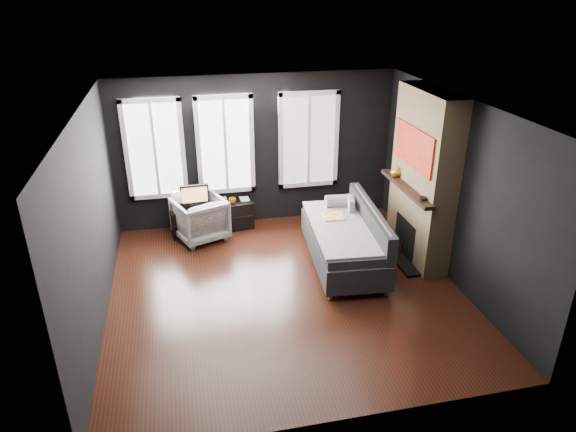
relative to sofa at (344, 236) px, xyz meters
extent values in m
plane|color=black|center=(-1.06, -0.60, -0.47)|extent=(5.00, 5.00, 0.00)
plane|color=white|center=(-1.06, -0.60, 2.23)|extent=(5.00, 5.00, 0.00)
cube|color=black|center=(-1.06, 1.90, 0.88)|extent=(5.00, 0.02, 2.70)
cube|color=black|center=(-3.56, -0.60, 0.88)|extent=(0.02, 5.00, 2.70)
cube|color=black|center=(1.44, -0.60, 0.88)|extent=(0.02, 5.00, 2.70)
cube|color=gray|center=(0.29, 0.57, 0.21)|extent=(0.15, 0.37, 0.36)
imported|color=silver|center=(-2.16, 1.35, -0.06)|extent=(1.02, 0.99, 0.82)
imported|color=#CF6409|center=(-1.56, 1.62, 0.09)|extent=(0.15, 0.13, 0.13)
imported|color=#BDAF94|center=(-1.41, 1.73, 0.14)|extent=(0.16, 0.02, 0.22)
cube|color=#36773F|center=(-1.76, 1.61, 0.08)|extent=(0.22, 0.16, 0.11)
imported|color=gold|center=(0.99, 0.45, 0.85)|extent=(0.22, 0.23, 0.18)
cylinder|color=black|center=(0.99, -0.55, 0.78)|extent=(0.15, 0.15, 0.04)
camera|label=1|loc=(-2.38, -6.81, 3.65)|focal=32.00mm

